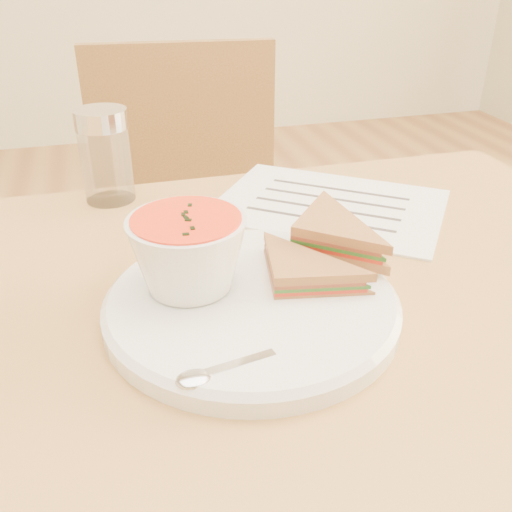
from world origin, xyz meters
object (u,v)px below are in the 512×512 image
object	(u,v)px
chair_far	(196,278)
condiment_shaker	(106,156)
soup_bowl	(188,257)
plate	(252,306)

from	to	relation	value
chair_far	condiment_shaker	size ratio (longest dim) A/B	7.14
chair_far	condiment_shaker	xyz separation A→B (m)	(-0.15, -0.27, 0.37)
condiment_shaker	chair_far	bearing A→B (deg)	60.31
chair_far	condiment_shaker	world-z (taller)	chair_far
chair_far	soup_bowl	world-z (taller)	chair_far
chair_far	condiment_shaker	bearing A→B (deg)	66.15
soup_bowl	plate	bearing A→B (deg)	-28.65
plate	condiment_shaker	bearing A→B (deg)	109.84
condiment_shaker	soup_bowl	bearing A→B (deg)	-78.04
soup_bowl	condiment_shaker	size ratio (longest dim) A/B	0.89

